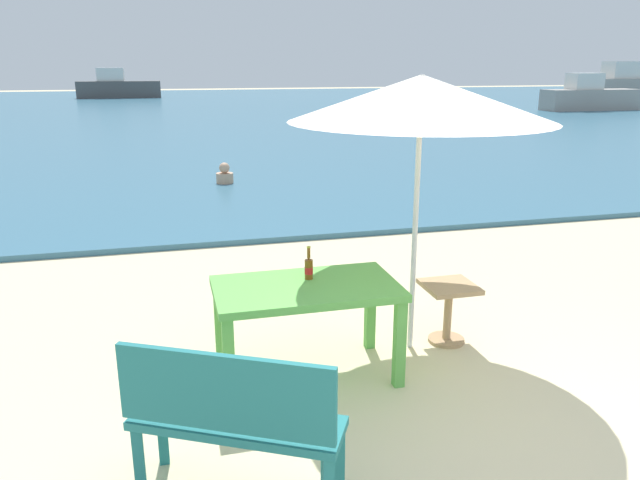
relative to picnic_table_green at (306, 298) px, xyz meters
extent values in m
plane|color=beige|center=(1.08, -1.32, -0.65)|extent=(120.00, 120.00, 0.00)
cube|color=#386B84|center=(1.08, 28.68, -0.61)|extent=(120.00, 50.00, 0.08)
cube|color=#60B24C|center=(0.00, 0.00, 0.08)|extent=(1.40, 0.80, 0.06)
cube|color=#60B24C|center=(-0.64, -0.34, -0.30)|extent=(0.08, 0.08, 0.70)
cube|color=#60B24C|center=(0.64, -0.34, -0.30)|extent=(0.08, 0.08, 0.70)
cube|color=#60B24C|center=(-0.64, 0.34, -0.30)|extent=(0.08, 0.08, 0.70)
cube|color=#60B24C|center=(0.64, 0.34, -0.30)|extent=(0.08, 0.08, 0.70)
cylinder|color=brown|center=(0.05, 0.13, 0.19)|extent=(0.06, 0.06, 0.16)
cone|color=brown|center=(0.05, 0.13, 0.27)|extent=(0.06, 0.06, 0.03)
cylinder|color=brown|center=(0.05, 0.13, 0.32)|extent=(0.03, 0.03, 0.09)
cylinder|color=red|center=(0.05, 0.13, 0.18)|extent=(0.07, 0.07, 0.05)
cylinder|color=gold|center=(0.05, 0.13, 0.37)|extent=(0.03, 0.03, 0.01)
cylinder|color=silver|center=(0.99, 0.26, 0.50)|extent=(0.04, 0.04, 2.30)
cone|color=silver|center=(0.99, 0.26, 1.47)|extent=(2.10, 2.10, 0.36)
cube|color=tan|center=(1.34, 0.27, -0.13)|extent=(0.44, 0.44, 0.04)
cylinder|color=tan|center=(1.34, 0.27, -0.40)|extent=(0.07, 0.07, 0.50)
cylinder|color=tan|center=(1.34, 0.27, -0.64)|extent=(0.32, 0.32, 0.03)
cube|color=#237275|center=(-0.69, -1.24, -0.20)|extent=(1.23, 0.88, 0.05)
cube|color=#237275|center=(-0.76, -1.38, 0.08)|extent=(1.08, 0.60, 0.44)
cube|color=#237275|center=(-0.13, -1.37, -0.44)|extent=(0.06, 0.06, 0.42)
cube|color=#237275|center=(-1.11, -0.85, -0.44)|extent=(0.06, 0.06, 0.42)
cube|color=#237275|center=(-1.24, -1.10, -0.44)|extent=(0.06, 0.06, 0.42)
cylinder|color=tan|center=(0.15, 7.84, -0.47)|extent=(0.34, 0.34, 0.20)
sphere|color=tan|center=(0.15, 7.84, -0.27)|extent=(0.21, 0.21, 0.21)
cube|color=#4C4C4C|center=(-3.77, 41.41, 0.00)|extent=(5.59, 1.52, 1.14)
cube|color=silver|center=(-4.28, 41.41, 1.02)|extent=(1.78, 1.14, 0.89)
cube|color=gray|center=(20.45, 23.20, -0.05)|extent=(5.09, 1.39, 1.04)
cube|color=silver|center=(19.99, 23.20, 0.87)|extent=(1.62, 1.04, 0.81)
cube|color=gray|center=(28.76, 30.31, 0.12)|extent=(6.74, 1.84, 1.38)
cube|color=silver|center=(28.14, 30.31, 1.35)|extent=(2.15, 1.38, 1.07)
camera|label=1|loc=(-0.97, -4.20, 1.73)|focal=33.89mm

